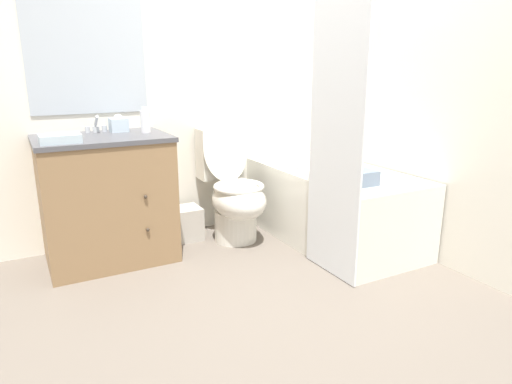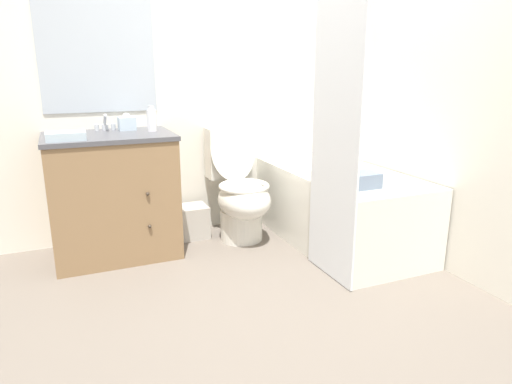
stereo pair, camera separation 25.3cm
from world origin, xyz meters
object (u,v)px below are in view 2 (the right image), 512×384
Objects in this scene: vanity_cabinet at (113,194)px; bathtub at (339,207)px; soap_dispenser at (152,120)px; bath_towel_folded at (356,180)px; tissue_box at (127,123)px; wastebasket at (191,222)px; hand_towel_folded at (66,136)px; sink_faucet at (105,126)px; toilet at (239,192)px.

vanity_cabinet is 1.62m from bathtub.
soap_dispenser reaches higher than bath_towel_folded.
wastebasket is at bearing -6.91° from tissue_box.
bathtub is 6.25× the size of hand_towel_folded.
toilet is (0.91, -0.24, -0.52)m from sink_faucet.
wastebasket is 1.15m from hand_towel_folded.
wastebasket is at bearing 154.15° from toilet.
bath_towel_folded reaches higher than wastebasket.
wastebasket is 1.47× the size of soap_dispenser.
soap_dispenser reaches higher than hand_towel_folded.
toilet is 0.75m from bathtub.
bathtub is 1.65m from tissue_box.
soap_dispenser is 0.64× the size of bath_towel_folded.
vanity_cabinet reaches higher than bathtub.
wastebasket is (-0.34, 0.17, -0.24)m from toilet.
sink_faucet reaches higher than bathtub.
soap_dispenser is at bearing -162.02° from wastebasket.
bath_towel_folded is (1.39, -1.04, -0.29)m from sink_faucet.
toilet is 0.95m from tissue_box.
bath_towel_folded is (0.48, -0.80, 0.23)m from toilet.
tissue_box is 0.43× the size of bath_towel_folded.
wastebasket is (-1.00, 0.53, -0.15)m from bathtub.
wastebasket is at bearing 18.15° from hand_towel_folded.
soap_dispenser is (0.30, 0.02, 0.50)m from vanity_cabinet.
toilet is at bearing -3.96° from vanity_cabinet.
wastebasket is 0.88m from tissue_box.
bathtub is at bearing -29.01° from toilet.
sink_faucet reaches higher than toilet.
sink_faucet is (-0.00, 0.18, 0.45)m from vanity_cabinet.
wastebasket is 2.17× the size of tissue_box.
bath_towel_folded is (1.24, -1.02, -0.30)m from tissue_box.
tissue_box reaches higher than bath_towel_folded.
sink_faucet is at bearing 171.29° from tissue_box.
wastebasket is at bearing 130.43° from bath_towel_folded.
sink_faucet reaches higher than vanity_cabinet.
sink_faucet is 0.55× the size of wastebasket.
hand_towel_folded is at bearing 157.13° from bath_towel_folded.
wastebasket is 1.35m from bath_towel_folded.
tissue_box is (-1.41, 0.58, 0.62)m from bathtub.
tissue_box is 0.68× the size of soap_dispenser.
hand_towel_folded is (-0.83, -0.27, 0.75)m from wastebasket.
wastebasket is at bearing 17.98° from soap_dispenser.
hand_towel_folded reaches higher than wastebasket.
sink_faucet is at bearing 158.91° from bathtub.
vanity_cabinet is at bearing -133.40° from tissue_box.
hand_towel_folded is at bearing 171.95° from bathtub.
vanity_cabinet is 0.54m from hand_towel_folded.
bathtub is 0.57m from bath_towel_folded.
tissue_box is 0.52m from hand_towel_folded.
soap_dispenser is (-1.26, 0.44, 0.65)m from bathtub.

